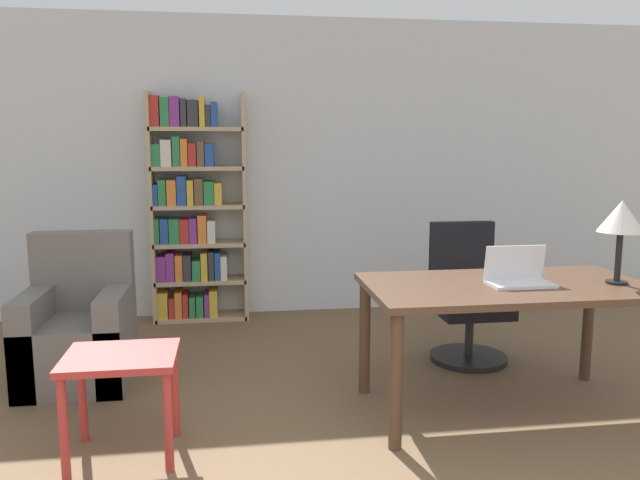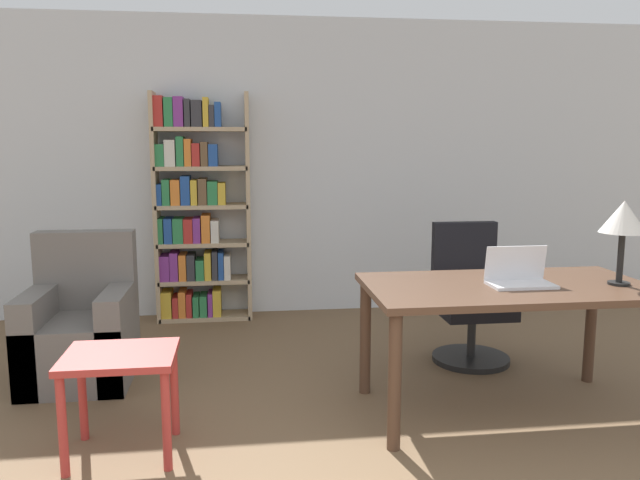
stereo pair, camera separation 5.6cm
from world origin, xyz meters
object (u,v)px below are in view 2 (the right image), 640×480
Objects in this scene: bookshelf at (195,212)px; table_lamp at (624,219)px; laptop at (519,277)px; armchair at (81,333)px; desk at (507,301)px; side_table_blue at (120,372)px; office_chair at (469,301)px.

table_lamp is at bearing -42.31° from bookshelf.
armchair is (-2.66, 0.88, -0.50)m from laptop.
armchair is at bearing 161.85° from desk.
desk is 0.80m from table_lamp.
side_table_blue is at bearing -173.41° from desk.
desk is at bearing 153.82° from laptop.
table_lamp reaches higher than office_chair.
side_table_blue is at bearing -176.67° from table_lamp.
side_table_blue is 2.56m from bookshelf.
laptop reaches higher than armchair.
bookshelf is at bearing 147.19° from office_chair.
desk is 2.97m from bookshelf.
armchair reaches higher than side_table_blue.
office_chair is (0.12, 0.92, -0.24)m from desk.
laptop reaches higher than desk.
desk is 0.81× the size of bookshelf.
bookshelf is at bearing 137.69° from table_lamp.
table_lamp is 0.88× the size of side_table_blue.
office_chair is 0.50× the size of bookshelf.
laptop is 0.36× the size of office_chair.
office_chair is 1.81× the size of side_table_blue.
desk is at bearing 6.59° from side_table_blue.
armchair is at bearing 163.80° from table_lamp.
armchair is at bearing 112.68° from side_table_blue.
desk is at bearing -18.15° from armchair.
desk is 3.38× the size of table_lamp.
side_table_blue is 0.27× the size of bookshelf.
bookshelf is at bearing 131.12° from laptop.
desk is at bearing -49.31° from bookshelf.
table_lamp reaches higher than side_table_blue.
side_table_blue is at bearing -152.77° from office_chair.
table_lamp is 0.50× the size of armchair.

